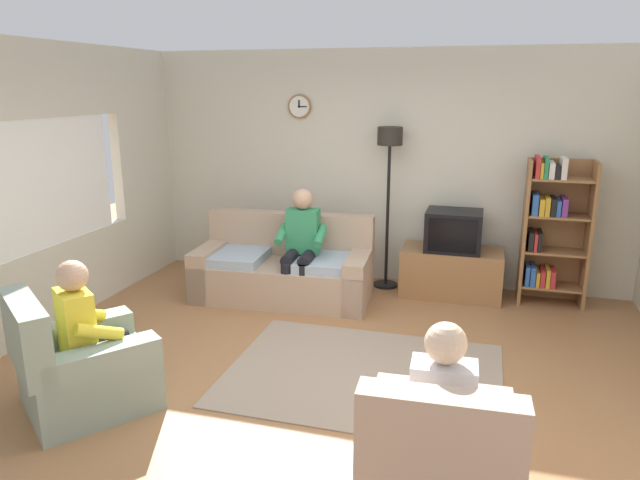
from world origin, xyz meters
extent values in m
plane|color=#9E6B42|center=(0.00, 0.00, 0.00)|extent=(12.00, 12.00, 0.00)
cube|color=beige|center=(0.00, 2.66, 1.35)|extent=(6.20, 0.12, 2.70)
cylinder|color=olive|center=(-1.02, 2.58, 2.05)|extent=(0.28, 0.03, 0.28)
cylinder|color=white|center=(-1.02, 2.56, 2.05)|extent=(0.24, 0.01, 0.24)
cube|color=black|center=(-1.02, 2.56, 2.08)|extent=(0.02, 0.01, 0.09)
cube|color=black|center=(-0.98, 2.56, 2.05)|extent=(0.11, 0.01, 0.01)
cube|color=beige|center=(-2.86, 0.00, 0.40)|extent=(0.12, 5.80, 0.80)
cube|color=beige|center=(-2.86, 2.10, 1.40)|extent=(0.12, 1.10, 1.20)
cube|color=white|center=(-2.83, 0.30, 1.40)|extent=(0.04, 2.00, 1.30)
cube|color=white|center=(-2.86, 0.30, 1.40)|extent=(0.03, 1.90, 1.20)
cube|color=tan|center=(-0.92, 1.61, 0.21)|extent=(1.95, 0.95, 0.42)
cube|color=tan|center=(-0.94, 1.97, 0.66)|extent=(1.91, 0.32, 0.48)
cube|color=tan|center=(-0.08, 1.66, 0.28)|extent=(0.27, 0.85, 0.56)
cube|color=tan|center=(-1.76, 1.56, 0.28)|extent=(0.27, 0.85, 0.56)
cube|color=#9EADBC|center=(-0.42, 1.59, 0.47)|extent=(0.64, 0.72, 0.10)
cube|color=#9EADBC|center=(-1.41, 1.53, 0.47)|extent=(0.64, 0.72, 0.10)
cube|color=olive|center=(0.86, 2.25, 0.27)|extent=(1.10, 0.56, 0.53)
cube|color=black|center=(0.86, 2.51, 0.29)|extent=(1.10, 0.04, 0.03)
cube|color=black|center=(0.86, 2.23, 0.75)|extent=(0.60, 0.48, 0.44)
cube|color=black|center=(0.86, 1.98, 0.75)|extent=(0.50, 0.01, 0.36)
cube|color=olive|center=(1.59, 2.30, 0.78)|extent=(0.04, 0.36, 1.55)
cube|color=olive|center=(2.23, 2.30, 0.78)|extent=(0.04, 0.36, 1.55)
cube|color=olive|center=(1.91, 2.47, 0.78)|extent=(0.64, 0.02, 1.55)
cube|color=olive|center=(1.91, 2.30, 0.19)|extent=(0.60, 0.34, 0.02)
cube|color=#2D59A5|center=(1.66, 2.28, 0.31)|extent=(0.04, 0.28, 0.21)
cube|color=#2D59A5|center=(1.71, 2.28, 0.31)|extent=(0.05, 0.28, 0.21)
cube|color=gold|center=(1.76, 2.28, 0.28)|extent=(0.04, 0.28, 0.16)
cube|color=red|center=(1.81, 2.28, 0.29)|extent=(0.05, 0.28, 0.18)
cube|color=gold|center=(1.86, 2.28, 0.30)|extent=(0.04, 0.28, 0.19)
cube|color=red|center=(1.91, 2.28, 0.30)|extent=(0.05, 0.28, 0.18)
cube|color=olive|center=(1.91, 2.30, 0.58)|extent=(0.60, 0.34, 0.02)
cube|color=black|center=(1.66, 2.28, 0.70)|extent=(0.05, 0.28, 0.20)
cube|color=red|center=(1.71, 2.28, 0.69)|extent=(0.03, 0.28, 0.19)
cube|color=black|center=(1.75, 2.28, 0.70)|extent=(0.04, 0.28, 0.20)
cube|color=olive|center=(1.91, 2.30, 0.97)|extent=(0.60, 0.34, 0.02)
cube|color=#2D59A5|center=(1.67, 2.28, 1.09)|extent=(0.06, 0.28, 0.22)
cube|color=gold|center=(1.73, 2.28, 1.07)|extent=(0.05, 0.28, 0.18)
cube|color=gold|center=(1.79, 2.28, 1.08)|extent=(0.05, 0.28, 0.19)
cube|color=black|center=(1.84, 2.28, 1.07)|extent=(0.05, 0.28, 0.18)
cube|color=#2D59A5|center=(1.89, 2.28, 1.06)|extent=(0.04, 0.28, 0.17)
cube|color=#72338C|center=(1.95, 2.28, 1.08)|extent=(0.06, 0.28, 0.19)
cube|color=olive|center=(1.91, 2.30, 1.36)|extent=(0.60, 0.34, 0.02)
cube|color=red|center=(1.66, 2.28, 1.48)|extent=(0.04, 0.28, 0.22)
cube|color=gold|center=(1.70, 2.28, 1.45)|extent=(0.03, 0.28, 0.16)
cube|color=#267F4C|center=(1.74, 2.28, 1.47)|extent=(0.04, 0.28, 0.21)
cube|color=silver|center=(1.79, 2.28, 1.45)|extent=(0.05, 0.28, 0.16)
cube|color=black|center=(1.85, 2.28, 1.44)|extent=(0.05, 0.28, 0.14)
cube|color=silver|center=(1.91, 2.28, 1.47)|extent=(0.06, 0.28, 0.21)
cylinder|color=black|center=(0.10, 2.35, 0.01)|extent=(0.28, 0.28, 0.03)
cylinder|color=black|center=(0.10, 2.35, 0.85)|extent=(0.04, 0.04, 1.70)
cylinder|color=black|center=(0.10, 2.35, 1.75)|extent=(0.28, 0.28, 0.20)
cube|color=gray|center=(-1.55, -0.86, 0.20)|extent=(1.15, 1.15, 0.40)
cube|color=gray|center=(-1.77, -1.15, 0.65)|extent=(0.74, 0.63, 0.50)
cube|color=gray|center=(-1.77, -0.66, 0.28)|extent=(0.65, 0.76, 0.56)
cube|color=gray|center=(-1.30, -1.02, 0.28)|extent=(0.65, 0.76, 0.56)
cube|color=tan|center=(1.00, -1.24, 0.20)|extent=(0.84, 0.87, 0.40)
cube|color=tan|center=(1.02, -1.61, 0.65)|extent=(0.81, 0.21, 0.50)
cube|color=tan|center=(0.70, -1.24, 0.28)|extent=(0.23, 0.81, 0.56)
cube|color=tan|center=(1.30, -1.21, 0.28)|extent=(0.23, 0.81, 0.56)
cube|color=gray|center=(0.30, 0.14, 0.01)|extent=(2.20, 1.70, 0.01)
cube|color=#338C59|center=(-0.69, 1.66, 0.78)|extent=(0.35, 0.22, 0.48)
sphere|color=tan|center=(-0.69, 1.65, 1.13)|extent=(0.22, 0.22, 0.22)
cylinder|color=black|center=(-0.59, 1.47, 0.54)|extent=(0.15, 0.39, 0.13)
cylinder|color=black|center=(-0.77, 1.46, 0.54)|extent=(0.15, 0.39, 0.13)
cylinder|color=black|center=(-0.58, 1.28, 0.26)|extent=(0.12, 0.12, 0.52)
cylinder|color=black|center=(-0.76, 1.27, 0.26)|extent=(0.12, 0.12, 0.52)
cylinder|color=#338C59|center=(-0.48, 1.57, 0.76)|extent=(0.11, 0.34, 0.20)
cylinder|color=#338C59|center=(-0.90, 1.54, 0.76)|extent=(0.11, 0.34, 0.20)
cube|color=yellow|center=(-1.58, -0.90, 0.66)|extent=(0.39, 0.37, 0.48)
sphere|color=tan|center=(-1.57, -0.89, 1.01)|extent=(0.22, 0.22, 0.22)
cylinder|color=black|center=(-1.53, -0.69, 0.42)|extent=(0.34, 0.38, 0.13)
cylinder|color=black|center=(-1.39, -0.80, 0.42)|extent=(0.34, 0.38, 0.13)
cylinder|color=black|center=(-1.42, -0.54, 0.20)|extent=(0.15, 0.15, 0.40)
cylinder|color=black|center=(-1.27, -0.65, 0.20)|extent=(0.15, 0.15, 0.40)
cylinder|color=yellow|center=(-1.68, -0.69, 0.64)|extent=(0.27, 0.32, 0.20)
cylinder|color=yellow|center=(-1.35, -0.95, 0.64)|extent=(0.27, 0.32, 0.20)
cube|color=silver|center=(1.01, -1.29, 0.66)|extent=(0.35, 0.21, 0.48)
sphere|color=beige|center=(1.01, -1.28, 1.01)|extent=(0.22, 0.22, 0.22)
cylinder|color=#4C4742|center=(0.91, -1.11, 0.42)|extent=(0.15, 0.39, 0.13)
cylinder|color=#4C4742|center=(1.09, -1.10, 0.42)|extent=(0.15, 0.39, 0.13)
cylinder|color=#4C4742|center=(0.90, -0.92, 0.20)|extent=(0.11, 0.11, 0.40)
cylinder|color=#4C4742|center=(1.08, -0.91, 0.20)|extent=(0.11, 0.11, 0.40)
cylinder|color=silver|center=(0.79, -1.20, 0.64)|extent=(0.10, 0.33, 0.20)
cylinder|color=silver|center=(1.21, -1.18, 0.64)|extent=(0.10, 0.33, 0.20)
camera|label=1|loc=(1.13, -4.09, 2.29)|focal=32.54mm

